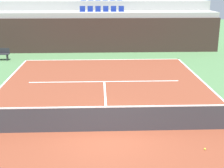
% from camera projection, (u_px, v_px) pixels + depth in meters
% --- Properties ---
extents(ground_plane, '(80.00, 80.00, 0.00)m').
position_uv_depth(ground_plane, '(107.00, 131.00, 11.92)').
color(ground_plane, '#477042').
extents(court_surface, '(11.00, 24.00, 0.01)m').
position_uv_depth(court_surface, '(107.00, 131.00, 11.92)').
color(court_surface, brown).
rests_on(court_surface, ground_plane).
extents(baseline_far, '(11.00, 0.10, 0.00)m').
position_uv_depth(baseline_far, '(103.00, 60.00, 23.34)').
color(baseline_far, white).
rests_on(baseline_far, court_surface).
extents(service_line_far, '(8.26, 0.10, 0.00)m').
position_uv_depth(service_line_far, '(104.00, 82.00, 18.04)').
color(service_line_far, white).
rests_on(service_line_far, court_surface).
extents(centre_service_line, '(0.10, 6.40, 0.00)m').
position_uv_depth(centre_service_line, '(106.00, 101.00, 14.98)').
color(centre_service_line, white).
rests_on(centre_service_line, court_surface).
extents(back_wall, '(18.46, 0.30, 2.67)m').
position_uv_depth(back_wall, '(102.00, 35.00, 25.59)').
color(back_wall, '#33231E').
rests_on(back_wall, ground_plane).
extents(stands_tier_lower, '(18.46, 2.40, 3.07)m').
position_uv_depth(stands_tier_lower, '(102.00, 31.00, 26.82)').
color(stands_tier_lower, '#9E9E99').
rests_on(stands_tier_lower, ground_plane).
extents(stands_tier_upper, '(18.46, 2.40, 3.85)m').
position_uv_depth(stands_tier_upper, '(102.00, 23.00, 29.00)').
color(stands_tier_upper, '#9E9E99').
rests_on(stands_tier_upper, ground_plane).
extents(seating_row_lower, '(3.59, 0.44, 0.44)m').
position_uv_depth(seating_row_lower, '(102.00, 10.00, 26.43)').
color(seating_row_lower, navy).
rests_on(seating_row_lower, stands_tier_lower).
extents(tennis_net, '(11.08, 0.08, 1.07)m').
position_uv_depth(tennis_net, '(107.00, 118.00, 11.77)').
color(tennis_net, black).
rests_on(tennis_net, court_surface).
extents(tennis_ball_0, '(0.07, 0.07, 0.07)m').
position_uv_depth(tennis_ball_0, '(205.00, 149.00, 10.55)').
color(tennis_ball_0, '#CCE033').
rests_on(tennis_ball_0, court_surface).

